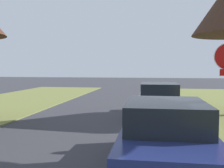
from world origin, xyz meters
The scene contains 2 objects.
parked_sedan_navy centered at (2.47, 7.52, 0.72)m, with size 2.00×4.43×1.57m.
parked_sedan_white centered at (2.45, 13.88, 0.72)m, with size 2.00×4.43×1.57m.
Camera 1 is at (2.23, 1.91, 2.27)m, focal length 41.54 mm.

